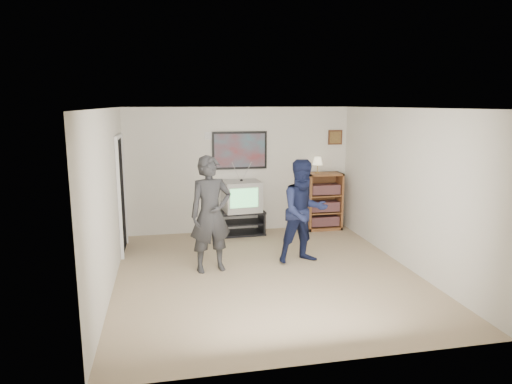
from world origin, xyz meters
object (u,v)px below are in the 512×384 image
object	(u,v)px
crt_television	(242,196)
bookshelf	(324,201)
person_tall	(211,214)
person_short	(304,212)
media_stand	(240,222)

from	to	relation	value
crt_television	bookshelf	xyz separation A→B (m)	(1.72, 0.05, -0.19)
person_tall	person_short	world-z (taller)	person_tall
crt_television	media_stand	bearing A→B (deg)	174.40
media_stand	person_tall	size ratio (longest dim) A/B	0.54
person_tall	person_short	xyz separation A→B (m)	(1.52, 0.10, -0.05)
media_stand	person_tall	distance (m)	2.15
crt_television	person_short	world-z (taller)	person_short
crt_television	bookshelf	world-z (taller)	bookshelf
crt_television	bookshelf	distance (m)	1.74
person_tall	person_short	bearing A→B (deg)	-7.61
media_stand	crt_television	size ratio (longest dim) A/B	1.37
media_stand	crt_television	distance (m)	0.54
bookshelf	person_tall	bearing A→B (deg)	-142.34
bookshelf	person_short	xyz separation A→B (m)	(-1.01, -1.85, 0.26)
crt_television	person_tall	bearing A→B (deg)	-118.42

